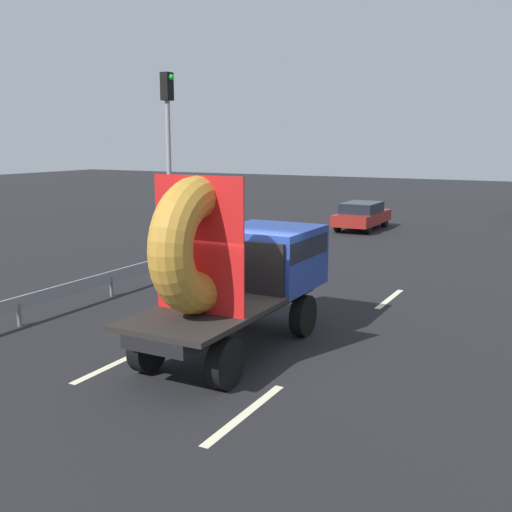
{
  "coord_description": "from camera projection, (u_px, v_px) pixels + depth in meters",
  "views": [
    {
      "loc": [
        5.85,
        -10.37,
        4.29
      ],
      "look_at": [
        -0.26,
        1.05,
        1.84
      ],
      "focal_mm": 42.91,
      "sensor_mm": 36.0,
      "label": 1
    }
  ],
  "objects": [
    {
      "name": "ground_plane",
      "position": [
        243.0,
        354.0,
        12.5
      ],
      "size": [
        120.0,
        120.0,
        0.0
      ],
      "primitive_type": "plane",
      "color": "black"
    },
    {
      "name": "flatbed_truck",
      "position": [
        241.0,
        264.0,
        12.61
      ],
      "size": [
        2.02,
        5.41,
        3.68
      ],
      "color": "black",
      "rests_on": "ground_plane"
    },
    {
      "name": "distant_sedan",
      "position": [
        362.0,
        215.0,
        29.82
      ],
      "size": [
        1.75,
        4.09,
        1.33
      ],
      "color": "black",
      "rests_on": "ground_plane"
    },
    {
      "name": "traffic_light",
      "position": [
        169.0,
        144.0,
        20.46
      ],
      "size": [
        0.42,
        0.36,
        6.49
      ],
      "color": "gray",
      "rests_on": "ground_plane"
    },
    {
      "name": "guardrail",
      "position": [
        147.0,
        267.0,
        18.42
      ],
      "size": [
        0.1,
        12.79,
        0.71
      ],
      "color": "gray",
      "rests_on": "ground_plane"
    },
    {
      "name": "lane_dash_left_near",
      "position": [
        112.0,
        365.0,
        11.86
      ],
      "size": [
        0.16,
        2.14,
        0.01
      ],
      "primitive_type": "cube",
      "rotation": [
        0.0,
        0.0,
        1.57
      ],
      "color": "beige",
      "rests_on": "ground_plane"
    },
    {
      "name": "lane_dash_left_far",
      "position": [
        280.0,
        286.0,
        18.29
      ],
      "size": [
        0.16,
        2.71,
        0.01
      ],
      "primitive_type": "cube",
      "rotation": [
        0.0,
        0.0,
        1.57
      ],
      "color": "beige",
      "rests_on": "ground_plane"
    },
    {
      "name": "lane_dash_right_near",
      "position": [
        246.0,
        413.0,
        9.76
      ],
      "size": [
        0.16,
        2.49,
        0.01
      ],
      "primitive_type": "cube",
      "rotation": [
        0.0,
        0.0,
        1.57
      ],
      "color": "beige",
      "rests_on": "ground_plane"
    },
    {
      "name": "lane_dash_right_far",
      "position": [
        390.0,
        299.0,
        16.82
      ],
      "size": [
        0.16,
        2.29,
        0.01
      ],
      "primitive_type": "cube",
      "rotation": [
        0.0,
        0.0,
        1.57
      ],
      "color": "beige",
      "rests_on": "ground_plane"
    }
  ]
}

